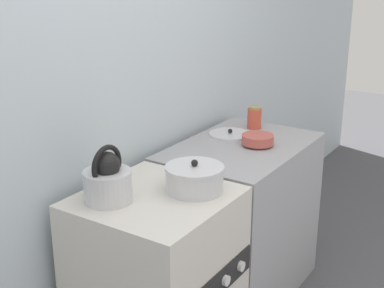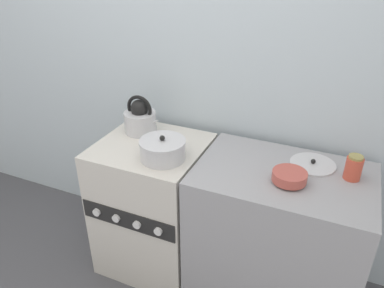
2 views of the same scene
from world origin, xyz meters
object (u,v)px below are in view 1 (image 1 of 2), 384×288
object	(u,v)px
kettle	(108,180)
loose_pot_lid	(230,134)
cooking_pot	(194,178)
storage_jar	(254,118)
stove	(157,287)
enamel_bowl	(258,140)

from	to	relation	value
kettle	loose_pot_lid	size ratio (longest dim) A/B	1.02
loose_pot_lid	cooking_pot	bearing A→B (deg)	-161.75
kettle	loose_pot_lid	world-z (taller)	kettle
cooking_pot	storage_jar	world-z (taller)	cooking_pot
kettle	loose_pot_lid	distance (m)	0.99
loose_pot_lid	stove	bearing A→B (deg)	-170.84
enamel_bowl	loose_pot_lid	xyz separation A→B (m)	(0.08, 0.20, -0.03)
storage_jar	kettle	bearing A→B (deg)	178.21
stove	kettle	world-z (taller)	kettle
enamel_bowl	loose_pot_lid	distance (m)	0.22
stove	enamel_bowl	size ratio (longest dim) A/B	5.19
kettle	enamel_bowl	xyz separation A→B (m)	(0.91, -0.19, -0.05)
stove	storage_jar	world-z (taller)	storage_jar
stove	enamel_bowl	xyz separation A→B (m)	(0.78, -0.07, 0.45)
cooking_pot	storage_jar	bearing A→B (deg)	11.74
kettle	cooking_pot	distance (m)	0.35
cooking_pot	enamel_bowl	bearing A→B (deg)	3.15
enamel_bowl	stove	bearing A→B (deg)	175.20
cooking_pot	enamel_bowl	xyz separation A→B (m)	(0.64, 0.04, -0.02)
stove	cooking_pot	distance (m)	0.50
stove	cooking_pot	world-z (taller)	cooking_pot
stove	storage_jar	distance (m)	1.15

